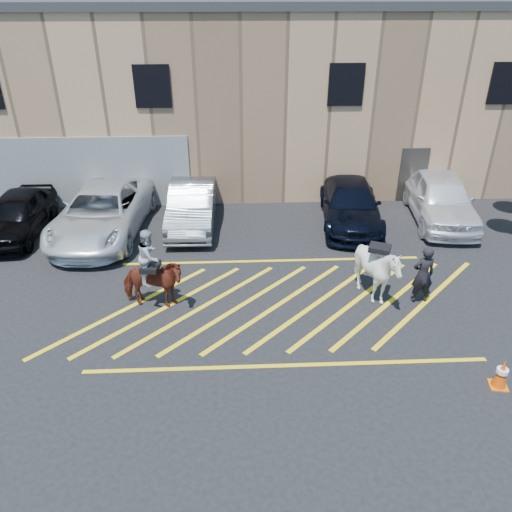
{
  "coord_description": "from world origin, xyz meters",
  "views": [
    {
      "loc": [
        -1.16,
        -11.74,
        7.9
      ],
      "look_at": [
        -0.6,
        0.2,
        1.3
      ],
      "focal_mm": 35.0,
      "sensor_mm": 36.0,
      "label": 1
    }
  ],
  "objects_px": {
    "car_white_suv": "(441,198)",
    "car_black_suv": "(17,214)",
    "handler": "(423,275)",
    "saddled_white": "(377,271)",
    "car_silver_sedan": "(192,205)",
    "traffic_cone": "(502,373)",
    "car_blue_suv": "(350,204)",
    "car_white_pickup": "(102,212)",
    "mounted_bay": "(152,277)"
  },
  "relations": [
    {
      "from": "car_silver_sedan",
      "to": "handler",
      "type": "bearing_deg",
      "value": -38.34
    },
    {
      "from": "handler",
      "to": "traffic_cone",
      "type": "bearing_deg",
      "value": 96.94
    },
    {
      "from": "saddled_white",
      "to": "handler",
      "type": "bearing_deg",
      "value": -7.22
    },
    {
      "from": "car_black_suv",
      "to": "mounted_bay",
      "type": "distance_m",
      "value": 7.18
    },
    {
      "from": "car_white_pickup",
      "to": "traffic_cone",
      "type": "xyz_separation_m",
      "value": [
        10.41,
        -8.19,
        -0.45
      ]
    },
    {
      "from": "car_white_pickup",
      "to": "handler",
      "type": "height_order",
      "value": "handler"
    },
    {
      "from": "car_blue_suv",
      "to": "mounted_bay",
      "type": "xyz_separation_m",
      "value": [
        -6.53,
        -5.25,
        0.21
      ]
    },
    {
      "from": "car_black_suv",
      "to": "mounted_bay",
      "type": "xyz_separation_m",
      "value": [
        5.34,
        -4.8,
        0.2
      ]
    },
    {
      "from": "car_silver_sedan",
      "to": "mounted_bay",
      "type": "relative_size",
      "value": 1.97
    },
    {
      "from": "car_silver_sedan",
      "to": "handler",
      "type": "height_order",
      "value": "handler"
    },
    {
      "from": "car_white_pickup",
      "to": "mounted_bay",
      "type": "distance_m",
      "value": 5.27
    },
    {
      "from": "car_blue_suv",
      "to": "saddled_white",
      "type": "xyz_separation_m",
      "value": [
        -0.39,
        -5.16,
        0.19
      ]
    },
    {
      "from": "mounted_bay",
      "to": "traffic_cone",
      "type": "bearing_deg",
      "value": -23.46
    },
    {
      "from": "saddled_white",
      "to": "car_white_suv",
      "type": "bearing_deg",
      "value": 54.21
    },
    {
      "from": "car_white_pickup",
      "to": "handler",
      "type": "xyz_separation_m",
      "value": [
        9.75,
        -4.78,
        0.03
      ]
    },
    {
      "from": "car_silver_sedan",
      "to": "handler",
      "type": "distance_m",
      "value": 8.57
    },
    {
      "from": "saddled_white",
      "to": "traffic_cone",
      "type": "bearing_deg",
      "value": -61.98
    },
    {
      "from": "handler",
      "to": "saddled_white",
      "type": "relative_size",
      "value": 0.81
    },
    {
      "from": "mounted_bay",
      "to": "saddled_white",
      "type": "xyz_separation_m",
      "value": [
        6.14,
        0.09,
        -0.03
      ]
    },
    {
      "from": "car_blue_suv",
      "to": "car_silver_sedan",
      "type": "bearing_deg",
      "value": -174.52
    },
    {
      "from": "handler",
      "to": "traffic_cone",
      "type": "xyz_separation_m",
      "value": [
        0.66,
        -3.42,
        -0.49
      ]
    },
    {
      "from": "car_blue_suv",
      "to": "car_white_suv",
      "type": "relative_size",
      "value": 0.99
    },
    {
      "from": "car_white_pickup",
      "to": "car_blue_suv",
      "type": "xyz_separation_m",
      "value": [
        8.9,
        0.54,
        -0.09
      ]
    },
    {
      "from": "handler",
      "to": "mounted_bay",
      "type": "bearing_deg",
      "value": -4.48
    },
    {
      "from": "car_blue_suv",
      "to": "handler",
      "type": "distance_m",
      "value": 5.39
    },
    {
      "from": "car_black_suv",
      "to": "car_white_pickup",
      "type": "height_order",
      "value": "car_white_pickup"
    },
    {
      "from": "car_white_suv",
      "to": "car_black_suv",
      "type": "bearing_deg",
      "value": -171.03
    },
    {
      "from": "car_white_pickup",
      "to": "mounted_bay",
      "type": "xyz_separation_m",
      "value": [
        2.37,
        -4.7,
        0.13
      ]
    },
    {
      "from": "car_blue_suv",
      "to": "traffic_cone",
      "type": "distance_m",
      "value": 8.87
    },
    {
      "from": "car_blue_suv",
      "to": "traffic_cone",
      "type": "xyz_separation_m",
      "value": [
        1.51,
        -8.74,
        -0.36
      ]
    },
    {
      "from": "car_silver_sedan",
      "to": "saddled_white",
      "type": "xyz_separation_m",
      "value": [
        5.41,
        -5.23,
        0.16
      ]
    },
    {
      "from": "car_silver_sedan",
      "to": "traffic_cone",
      "type": "bearing_deg",
      "value": -49.64
    },
    {
      "from": "traffic_cone",
      "to": "car_white_pickup",
      "type": "bearing_deg",
      "value": 141.79
    },
    {
      "from": "handler",
      "to": "traffic_cone",
      "type": "height_order",
      "value": "handler"
    },
    {
      "from": "traffic_cone",
      "to": "saddled_white",
      "type": "bearing_deg",
      "value": 118.02
    },
    {
      "from": "car_white_suv",
      "to": "saddled_white",
      "type": "height_order",
      "value": "saddled_white"
    },
    {
      "from": "car_silver_sedan",
      "to": "handler",
      "type": "relative_size",
      "value": 2.7
    },
    {
      "from": "car_black_suv",
      "to": "saddled_white",
      "type": "distance_m",
      "value": 12.41
    },
    {
      "from": "car_silver_sedan",
      "to": "car_white_suv",
      "type": "xyz_separation_m",
      "value": [
        9.19,
        0.0,
        0.1
      ]
    },
    {
      "from": "car_white_suv",
      "to": "handler",
      "type": "height_order",
      "value": "car_white_suv"
    },
    {
      "from": "car_silver_sedan",
      "to": "car_blue_suv",
      "type": "height_order",
      "value": "car_silver_sedan"
    },
    {
      "from": "car_white_suv",
      "to": "handler",
      "type": "bearing_deg",
      "value": -108.11
    },
    {
      "from": "car_white_suv",
      "to": "handler",
      "type": "relative_size",
      "value": 2.97
    },
    {
      "from": "car_white_suv",
      "to": "traffic_cone",
      "type": "distance_m",
      "value": 9.02
    },
    {
      "from": "car_silver_sedan",
      "to": "saddled_white",
      "type": "distance_m",
      "value": 7.53
    },
    {
      "from": "handler",
      "to": "saddled_white",
      "type": "bearing_deg",
      "value": -11.14
    },
    {
      "from": "car_white_pickup",
      "to": "car_white_suv",
      "type": "relative_size",
      "value": 1.16
    },
    {
      "from": "mounted_bay",
      "to": "saddled_white",
      "type": "distance_m",
      "value": 6.14
    },
    {
      "from": "car_white_suv",
      "to": "handler",
      "type": "xyz_separation_m",
      "value": [
        -2.53,
        -5.39,
        -0.01
      ]
    },
    {
      "from": "mounted_bay",
      "to": "saddled_white",
      "type": "height_order",
      "value": "mounted_bay"
    }
  ]
}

